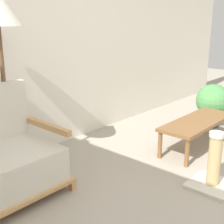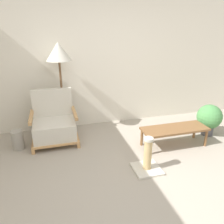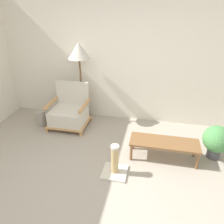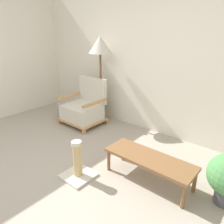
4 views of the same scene
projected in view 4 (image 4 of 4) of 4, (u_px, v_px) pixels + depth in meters
ground_plane at (29, 185)px, 2.65m from camera, size 14.00×14.00×0.00m
wall_back at (140, 55)px, 3.83m from camera, size 8.00×0.06×2.70m
armchair at (84, 109)px, 4.30m from camera, size 0.77×0.67×0.89m
floor_lamp at (100, 48)px, 3.99m from camera, size 0.43×0.43×1.67m
coffee_table at (149, 160)px, 2.64m from camera, size 1.11×0.39×0.33m
vase at (61, 110)px, 4.64m from camera, size 0.19×0.19×0.32m
scratching_post at (78, 165)px, 2.75m from camera, size 0.38×0.38×0.51m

